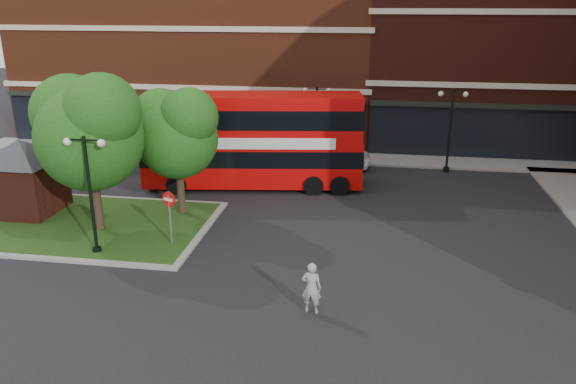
% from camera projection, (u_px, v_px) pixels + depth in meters
% --- Properties ---
extents(ground, '(120.00, 120.00, 0.00)m').
position_uv_depth(ground, '(225.00, 266.00, 22.23)').
color(ground, black).
rests_on(ground, ground).
extents(pavement_far, '(44.00, 3.00, 0.12)m').
position_uv_depth(pavement_far, '(289.00, 156.00, 37.61)').
color(pavement_far, slate).
rests_on(pavement_far, ground).
extents(terrace_far_left, '(26.00, 12.00, 14.00)m').
position_uv_depth(terrace_far_left, '(203.00, 40.00, 43.54)').
color(terrace_far_left, maroon).
rests_on(terrace_far_left, ground).
extents(terrace_far_right, '(18.00, 12.00, 16.00)m').
position_uv_depth(terrace_far_right, '(500.00, 29.00, 39.95)').
color(terrace_far_right, '#471911').
rests_on(terrace_far_right, ground).
extents(traffic_island, '(12.60, 7.60, 0.15)m').
position_uv_depth(traffic_island, '(76.00, 224.00, 26.20)').
color(traffic_island, gray).
rests_on(traffic_island, ground).
extents(kiosk, '(6.51, 6.51, 3.60)m').
position_uv_depth(kiosk, '(22.00, 169.00, 26.84)').
color(kiosk, '#471911').
rests_on(kiosk, traffic_island).
extents(tree_island_west, '(5.40, 4.71, 7.21)m').
position_uv_depth(tree_island_west, '(88.00, 127.00, 24.05)').
color(tree_island_west, '#2D2116').
rests_on(tree_island_west, ground).
extents(tree_island_east, '(4.46, 3.90, 6.29)m').
position_uv_depth(tree_island_east, '(176.00, 130.00, 26.10)').
color(tree_island_east, '#2D2116').
rests_on(tree_island_east, ground).
extents(lamp_island, '(1.72, 0.36, 5.00)m').
position_uv_depth(lamp_island, '(90.00, 190.00, 22.31)').
color(lamp_island, black).
rests_on(lamp_island, ground).
extents(lamp_far_left, '(1.72, 0.36, 5.00)m').
position_uv_depth(lamp_far_left, '(317.00, 122.00, 34.55)').
color(lamp_far_left, black).
rests_on(lamp_far_left, ground).
extents(lamp_far_right, '(1.72, 0.36, 5.00)m').
position_uv_depth(lamp_far_right, '(450.00, 126.00, 33.36)').
color(lamp_far_right, black).
rests_on(lamp_far_right, ground).
extents(bus, '(12.19, 4.36, 4.55)m').
position_uv_depth(bus, '(252.00, 134.00, 30.67)').
color(bus, '#C60807').
rests_on(bus, ground).
extents(woman, '(0.70, 0.49, 1.83)m').
position_uv_depth(woman, '(312.00, 288.00, 18.65)').
color(woman, '#999A9C').
rests_on(woman, ground).
extents(car_silver, '(3.70, 1.69, 1.23)m').
position_uv_depth(car_silver, '(202.00, 146.00, 37.84)').
color(car_silver, '#A9ABB0').
rests_on(car_silver, ground).
extents(car_white, '(4.87, 2.19, 1.55)m').
position_uv_depth(car_white, '(332.00, 155.00, 35.07)').
color(car_white, silver).
rests_on(car_white, ground).
extents(no_entry_sign, '(0.64, 0.31, 2.44)m').
position_uv_depth(no_entry_sign, '(169.00, 207.00, 23.47)').
color(no_entry_sign, slate).
rests_on(no_entry_sign, ground).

